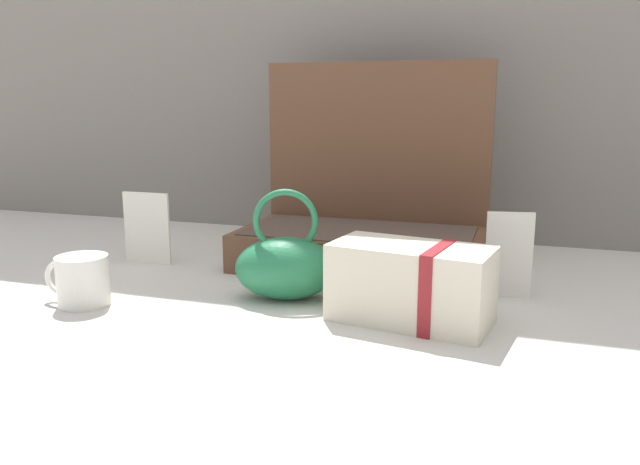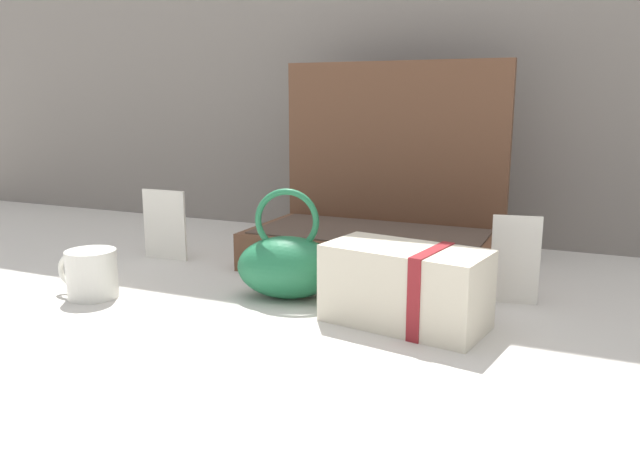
# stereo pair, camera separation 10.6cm
# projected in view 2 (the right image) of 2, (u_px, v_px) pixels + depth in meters

# --- Properties ---
(ground_plane) EXTENTS (6.00, 6.00, 0.00)m
(ground_plane) POSITION_uv_depth(u_px,v_px,m) (320.00, 298.00, 1.11)
(ground_plane) COLOR beige
(open_suitcase) EXTENTS (0.50, 0.28, 0.42)m
(open_suitcase) POSITION_uv_depth(u_px,v_px,m) (378.00, 219.00, 1.32)
(open_suitcase) COLOR brown
(open_suitcase) RESTS_ON ground_plane
(teal_pouch_handbag) EXTENTS (0.20, 0.15, 0.20)m
(teal_pouch_handbag) POSITION_uv_depth(u_px,v_px,m) (287.00, 265.00, 1.10)
(teal_pouch_handbag) COLOR #237247
(teal_pouch_handbag) RESTS_ON ground_plane
(cream_toiletry_bag) EXTENTS (0.26, 0.16, 0.13)m
(cream_toiletry_bag) POSITION_uv_depth(u_px,v_px,m) (407.00, 287.00, 0.96)
(cream_toiletry_bag) COLOR beige
(cream_toiletry_bag) RESTS_ON ground_plane
(coffee_mug) EXTENTS (0.12, 0.09, 0.09)m
(coffee_mug) POSITION_uv_depth(u_px,v_px,m) (91.00, 274.00, 1.11)
(coffee_mug) COLOR silver
(coffee_mug) RESTS_ON ground_plane
(info_card_left) EXTENTS (0.08, 0.02, 0.15)m
(info_card_left) POSITION_uv_depth(u_px,v_px,m) (515.00, 260.00, 1.07)
(info_card_left) COLOR white
(info_card_left) RESTS_ON ground_plane
(poster_card_right) EXTENTS (0.11, 0.01, 0.15)m
(poster_card_right) POSITION_uv_depth(u_px,v_px,m) (165.00, 225.00, 1.37)
(poster_card_right) COLOR white
(poster_card_right) RESTS_ON ground_plane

